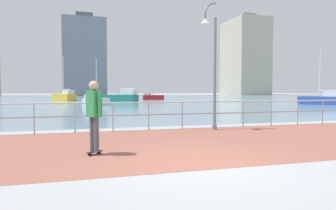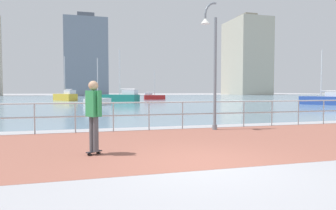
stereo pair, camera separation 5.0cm
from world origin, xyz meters
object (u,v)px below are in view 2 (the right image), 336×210
at_px(sailboat_blue, 154,97).
at_px(sailboat_teal, 66,96).
at_px(skateboarder, 94,110).
at_px(sailboat_gray, 322,100).
at_px(sailboat_navy, 121,98).
at_px(lamppost, 212,60).
at_px(sailboat_white, 97,101).

distance_m(sailboat_blue, sailboat_teal, 14.31).
relative_size(skateboarder, sailboat_blue, 0.36).
bearing_deg(sailboat_teal, skateboarder, -85.37).
distance_m(sailboat_gray, sailboat_navy, 23.37).
height_order(skateboarder, sailboat_navy, sailboat_navy).
xyz_separation_m(lamppost, sailboat_navy, (-0.61, 26.80, -2.13)).
xyz_separation_m(skateboarder, sailboat_teal, (-3.31, 40.90, -0.44)).
xyz_separation_m(sailboat_white, sailboat_teal, (-4.18, 16.72, 0.18)).
bearing_deg(sailboat_white, sailboat_gray, -11.24).
bearing_deg(skateboarder, sailboat_white, 87.94).
height_order(lamppost, sailboat_teal, sailboat_teal).
bearing_deg(skateboarder, lamppost, 36.94).
relative_size(skateboarder, sailboat_white, 0.37).
bearing_deg(lamppost, sailboat_blue, 80.78).
distance_m(sailboat_white, sailboat_gray, 24.32).
xyz_separation_m(lamppost, sailboat_gray, (20.10, 15.96, -2.22)).
height_order(sailboat_white, sailboat_blue, sailboat_blue).
relative_size(sailboat_gray, sailboat_navy, 0.87).
xyz_separation_m(sailboat_white, sailboat_blue, (10.06, 18.14, 0.01)).
bearing_deg(sailboat_blue, sailboat_white, -119.00).
distance_m(sailboat_white, sailboat_navy, 6.86).
xyz_separation_m(sailboat_gray, sailboat_navy, (-20.71, 10.84, 0.08)).
bearing_deg(sailboat_blue, sailboat_teal, -174.30).
xyz_separation_m(skateboarder, sailboat_blue, (10.93, 42.32, -0.62)).
height_order(skateboarder, sailboat_gray, sailboat_gray).
xyz_separation_m(sailboat_gray, sailboat_blue, (-13.79, 22.88, -0.09)).
height_order(lamppost, sailboat_blue, lamppost).
relative_size(skateboarder, sailboat_teal, 0.26).
xyz_separation_m(sailboat_blue, sailboat_teal, (-14.24, -1.42, 0.17)).
bearing_deg(sailboat_teal, sailboat_gray, -37.44).
bearing_deg(sailboat_white, sailboat_blue, 61.00).
bearing_deg(lamppost, skateboarder, -143.06).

